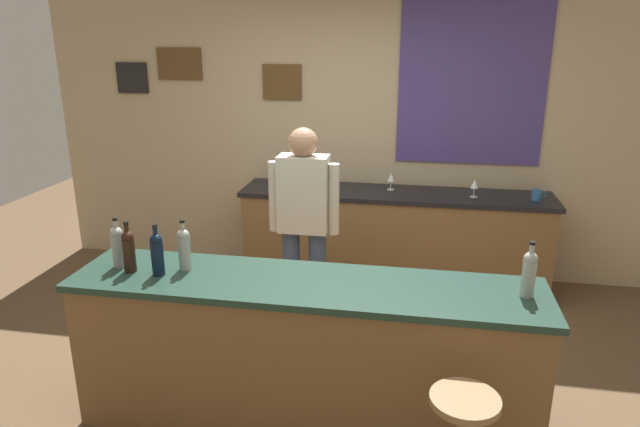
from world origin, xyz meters
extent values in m
plane|color=brown|center=(0.00, 0.00, 0.00)|extent=(10.00, 10.00, 0.00)
cube|color=tan|center=(0.00, 2.03, 1.40)|extent=(6.00, 0.06, 2.80)
cube|color=black|center=(-2.20, 1.99, 1.83)|extent=(0.31, 0.02, 0.29)
cube|color=brown|center=(-1.70, 1.99, 1.97)|extent=(0.44, 0.02, 0.30)
cube|color=brown|center=(-0.70, 1.99, 1.82)|extent=(0.37, 0.02, 0.32)
cube|color=#4C3D7F|center=(1.01, 1.99, 1.85)|extent=(1.27, 0.02, 1.47)
cube|color=brown|center=(0.00, -0.40, 0.44)|extent=(2.62, 0.57, 0.88)
cube|color=#1E382D|center=(0.00, -0.40, 0.90)|extent=(2.67, 0.60, 0.04)
cube|color=brown|center=(0.40, 1.65, 0.43)|extent=(2.70, 0.53, 0.86)
cube|color=black|center=(0.40, 1.65, 0.88)|extent=(2.75, 0.56, 0.04)
cylinder|color=#384766|center=(-0.11, 0.61, 0.43)|extent=(0.13, 0.13, 0.86)
cylinder|color=#384766|center=(-0.31, 0.61, 0.43)|extent=(0.13, 0.13, 0.86)
cube|color=beige|center=(-0.21, 0.61, 1.14)|extent=(0.36, 0.20, 0.56)
sphere|color=#A87A5B|center=(-0.21, 0.61, 1.51)|extent=(0.21, 0.21, 0.21)
cylinder|color=beige|center=(0.01, 0.61, 1.11)|extent=(0.08, 0.08, 0.52)
cylinder|color=beige|center=(-0.43, 0.61, 1.11)|extent=(0.08, 0.08, 0.52)
cylinder|color=olive|center=(0.86, -0.98, 0.66)|extent=(0.32, 0.32, 0.03)
cylinder|color=#999E99|center=(-1.12, -0.39, 1.02)|extent=(0.07, 0.07, 0.20)
sphere|color=#999E99|center=(-1.12, -0.39, 1.13)|extent=(0.07, 0.07, 0.07)
cylinder|color=#999E99|center=(-1.12, -0.39, 1.17)|extent=(0.03, 0.03, 0.09)
cylinder|color=black|center=(-1.12, -0.39, 1.22)|extent=(0.03, 0.03, 0.02)
cylinder|color=black|center=(-1.02, -0.44, 1.02)|extent=(0.07, 0.07, 0.20)
sphere|color=black|center=(-1.02, -0.44, 1.13)|extent=(0.07, 0.07, 0.07)
cylinder|color=black|center=(-1.02, -0.44, 1.17)|extent=(0.03, 0.03, 0.09)
cylinder|color=black|center=(-1.02, -0.44, 1.22)|extent=(0.03, 0.03, 0.02)
cylinder|color=black|center=(-0.84, -0.45, 1.02)|extent=(0.07, 0.07, 0.20)
sphere|color=black|center=(-0.84, -0.45, 1.13)|extent=(0.07, 0.07, 0.07)
cylinder|color=black|center=(-0.84, -0.45, 1.17)|extent=(0.03, 0.03, 0.09)
cylinder|color=black|center=(-0.84, -0.45, 1.22)|extent=(0.03, 0.03, 0.02)
cylinder|color=#999E99|center=(-0.72, -0.35, 1.02)|extent=(0.07, 0.07, 0.20)
sphere|color=#999E99|center=(-0.72, -0.35, 1.13)|extent=(0.07, 0.07, 0.07)
cylinder|color=#999E99|center=(-0.72, -0.35, 1.17)|extent=(0.03, 0.03, 0.09)
cylinder|color=black|center=(-0.72, -0.35, 1.22)|extent=(0.03, 0.03, 0.02)
cylinder|color=#999E99|center=(1.19, -0.37, 1.02)|extent=(0.07, 0.07, 0.20)
sphere|color=#999E99|center=(1.19, -0.37, 1.13)|extent=(0.07, 0.07, 0.07)
cylinder|color=#999E99|center=(1.19, -0.37, 1.17)|extent=(0.03, 0.03, 0.09)
cylinder|color=black|center=(1.19, -0.37, 1.22)|extent=(0.03, 0.03, 0.02)
cylinder|color=silver|center=(-0.45, 1.58, 0.90)|extent=(0.06, 0.06, 0.00)
cylinder|color=silver|center=(-0.45, 1.58, 0.94)|extent=(0.01, 0.01, 0.07)
cone|color=silver|center=(-0.45, 1.58, 1.02)|extent=(0.07, 0.07, 0.08)
cylinder|color=silver|center=(0.35, 1.73, 0.90)|extent=(0.06, 0.06, 0.00)
cylinder|color=silver|center=(0.35, 1.73, 0.94)|extent=(0.01, 0.01, 0.07)
cone|color=silver|center=(0.35, 1.73, 1.02)|extent=(0.07, 0.07, 0.08)
cylinder|color=silver|center=(1.07, 1.61, 0.90)|extent=(0.06, 0.06, 0.00)
cylinder|color=silver|center=(1.07, 1.61, 0.94)|extent=(0.01, 0.01, 0.07)
cone|color=silver|center=(1.07, 1.61, 1.02)|extent=(0.07, 0.07, 0.08)
cylinder|color=#336699|center=(1.58, 1.61, 0.95)|extent=(0.08, 0.08, 0.09)
torus|color=#336699|center=(1.64, 1.61, 0.95)|extent=(0.06, 0.01, 0.06)
camera|label=1|loc=(0.60, -3.22, 2.24)|focal=31.66mm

